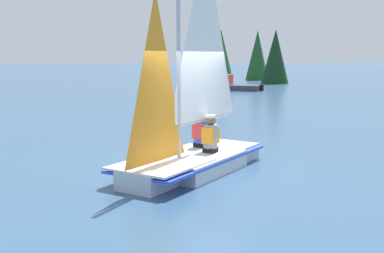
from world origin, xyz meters
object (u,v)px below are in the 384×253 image
sailboat_main (192,138)px  motorboat_distant (222,85)px  sailor_helm (210,140)px  sailor_crew (201,135)px

sailboat_main → motorboat_distant: sailboat_main is taller
motorboat_distant → sailboat_main: bearing=103.9°
motorboat_distant → sailor_helm: bearing=104.8°
sailboat_main → sailor_crew: (0.78, -0.46, -0.08)m
sailboat_main → motorboat_distant: (21.89, -9.57, -0.34)m
sailor_helm → motorboat_distant: (21.77, -9.12, -0.26)m
sailboat_main → sailor_helm: 0.47m
sailor_helm → sailor_crew: (0.66, -0.01, 0.00)m
sailor_crew → sailboat_main: bearing=19.8°
motorboat_distant → sailor_crew: bearing=104.2°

